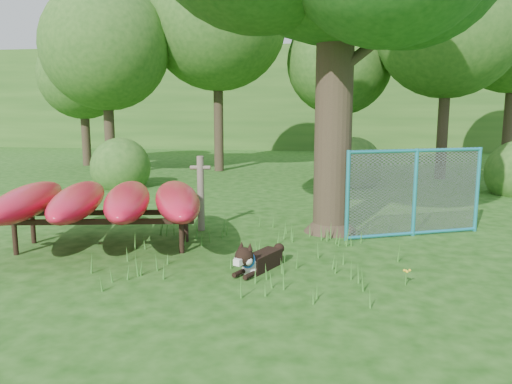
# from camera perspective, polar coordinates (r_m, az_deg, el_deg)

# --- Properties ---
(ground) EXTENTS (80.00, 80.00, 0.00)m
(ground) POSITION_cam_1_polar(r_m,az_deg,el_deg) (7.28, -3.11, -9.28)
(ground) COLOR #16440D
(ground) RESTS_ON ground
(wooden_post) EXTENTS (0.40, 0.14, 1.46)m
(wooden_post) POSITION_cam_1_polar(r_m,az_deg,el_deg) (9.70, -6.33, 0.08)
(wooden_post) COLOR #63594A
(wooden_post) RESTS_ON ground
(kayak_rack) EXTENTS (4.09, 3.65, 1.07)m
(kayak_rack) POSITION_cam_1_polar(r_m,az_deg,el_deg) (8.76, -17.08, -0.94)
(kayak_rack) COLOR black
(kayak_rack) RESTS_ON ground
(husky_dog) EXTENTS (0.65, 1.06, 0.51)m
(husky_dog) POSITION_cam_1_polar(r_m,az_deg,el_deg) (7.29, 0.06, -7.74)
(husky_dog) COLOR black
(husky_dog) RESTS_ON ground
(fence_section) EXTENTS (2.57, 1.22, 2.72)m
(fence_section) POSITION_cam_1_polar(r_m,az_deg,el_deg) (9.66, 17.70, -0.06)
(fence_section) COLOR #29A4C2
(fence_section) RESTS_ON ground
(wildflower_clump) EXTENTS (0.11, 0.11, 0.23)m
(wildflower_clump) POSITION_cam_1_polar(r_m,az_deg,el_deg) (7.03, 16.80, -8.76)
(wildflower_clump) COLOR #3C7E29
(wildflower_clump) RESTS_ON ground
(bg_tree_a) EXTENTS (4.40, 4.40, 6.70)m
(bg_tree_a) POSITION_cam_1_polar(r_m,az_deg,el_deg) (18.67, -16.83, 15.60)
(bg_tree_a) COLOR #32271B
(bg_tree_a) RESTS_ON ground
(bg_tree_b) EXTENTS (5.20, 5.20, 8.22)m
(bg_tree_b) POSITION_cam_1_polar(r_m,az_deg,el_deg) (19.54, -4.44, 19.00)
(bg_tree_b) COLOR #32271B
(bg_tree_b) RESTS_ON ground
(bg_tree_c) EXTENTS (4.00, 4.00, 6.12)m
(bg_tree_c) POSITION_cam_1_polar(r_m,az_deg,el_deg) (19.82, 9.51, 14.38)
(bg_tree_c) COLOR #32271B
(bg_tree_c) RESTS_ON ground
(bg_tree_d) EXTENTS (4.80, 4.80, 7.50)m
(bg_tree_d) POSITION_cam_1_polar(r_m,az_deg,el_deg) (18.29, 21.19, 17.42)
(bg_tree_d) COLOR #32271B
(bg_tree_d) RESTS_ON ground
(bg_tree_f) EXTENTS (3.60, 3.60, 5.55)m
(bg_tree_f) POSITION_cam_1_polar(r_m,az_deg,el_deg) (22.39, -19.20, 12.44)
(bg_tree_f) COLOR #32271B
(bg_tree_f) RESTS_ON ground
(shrub_left) EXTENTS (1.80, 1.80, 1.80)m
(shrub_left) POSITION_cam_1_polar(r_m,az_deg,el_deg) (15.81, -15.12, 0.57)
(shrub_left) COLOR #2B591C
(shrub_left) RESTS_ON ground
(shrub_mid) EXTENTS (1.80, 1.80, 1.80)m
(shrub_mid) POSITION_cam_1_polar(r_m,az_deg,el_deg) (15.91, 10.96, 0.78)
(shrub_mid) COLOR #2B591C
(shrub_mid) RESTS_ON ground
(wooded_hillside) EXTENTS (80.00, 12.00, 6.00)m
(wooded_hillside) POSITION_cam_1_polar(r_m,az_deg,el_deg) (34.77, 6.87, 10.39)
(wooded_hillside) COLOR #2B591C
(wooded_hillside) RESTS_ON ground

